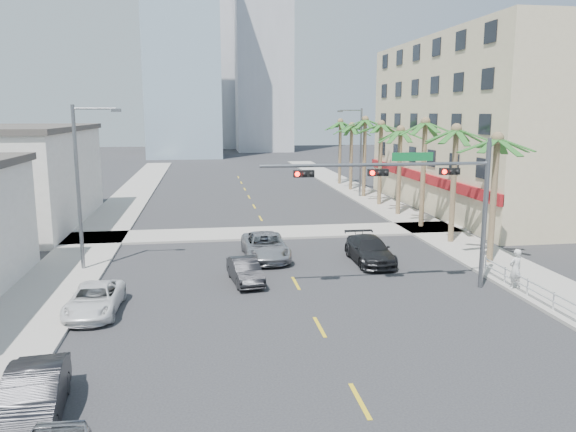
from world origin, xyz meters
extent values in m
plane|color=#262628|center=(0.00, 0.00, 0.00)|extent=(260.00, 260.00, 0.00)
cube|color=gray|center=(12.00, 20.00, 0.07)|extent=(4.00, 120.00, 0.15)
cube|color=gray|center=(-12.00, 20.00, 0.07)|extent=(4.00, 120.00, 0.15)
cube|color=gray|center=(0.00, 22.00, 0.07)|extent=(80.00, 4.00, 0.15)
cube|color=#C9B78E|center=(22.00, 30.00, 7.50)|extent=(15.00, 28.00, 15.00)
cube|color=maroon|center=(14.40, 30.00, 3.00)|extent=(0.30, 28.00, 0.80)
cube|color=beige|center=(-19.50, 28.00, 3.60)|extent=(11.00, 18.00, 7.20)
cube|color=#99B2C6|center=(-8.00, 95.00, 24.00)|extent=(14.00, 14.00, 48.00)
cube|color=#ADADB2|center=(9.00, 110.00, 30.00)|extent=(12.00, 12.00, 60.00)
cube|color=#ADADB2|center=(-3.00, 125.00, 21.00)|extent=(16.00, 16.00, 42.00)
cylinder|color=slate|center=(9.00, 8.00, 3.60)|extent=(0.24, 0.24, 7.20)
cylinder|color=slate|center=(3.50, 8.00, 6.20)|extent=(11.00, 0.16, 0.16)
cube|color=#0C662D|center=(5.20, 8.00, 6.55)|extent=(2.00, 0.05, 0.40)
cube|color=black|center=(7.00, 7.85, 5.85)|extent=(0.95, 0.28, 0.32)
sphere|color=#FF0C05|center=(6.68, 7.69, 5.85)|extent=(0.22, 0.22, 0.22)
cube|color=black|center=(3.50, 7.85, 5.85)|extent=(0.95, 0.28, 0.32)
sphere|color=#FF0C05|center=(3.18, 7.69, 5.85)|extent=(0.22, 0.22, 0.22)
cube|color=black|center=(0.00, 7.85, 5.85)|extent=(0.95, 0.28, 0.32)
sphere|color=#FF0C05|center=(-0.32, 7.69, 5.85)|extent=(0.22, 0.22, 0.22)
cylinder|color=brown|center=(11.60, 12.00, 3.60)|extent=(0.36, 0.36, 7.20)
cylinder|color=brown|center=(11.60, 17.20, 3.78)|extent=(0.36, 0.36, 7.56)
cylinder|color=brown|center=(11.60, 22.40, 3.96)|extent=(0.36, 0.36, 7.92)
cylinder|color=brown|center=(11.60, 27.60, 3.60)|extent=(0.36, 0.36, 7.20)
cylinder|color=brown|center=(11.60, 32.80, 3.78)|extent=(0.36, 0.36, 7.56)
cylinder|color=brown|center=(11.60, 38.00, 3.96)|extent=(0.36, 0.36, 7.92)
cylinder|color=brown|center=(11.60, 43.20, 3.60)|extent=(0.36, 0.36, 7.20)
cylinder|color=brown|center=(11.60, 48.40, 3.78)|extent=(0.36, 0.36, 7.56)
cylinder|color=slate|center=(-11.20, 14.00, 4.50)|extent=(0.20, 0.20, 9.00)
cylinder|color=slate|center=(-10.10, 14.00, 8.80)|extent=(2.20, 0.12, 0.12)
cube|color=slate|center=(-9.00, 14.00, 8.70)|extent=(0.50, 0.25, 0.18)
cylinder|color=slate|center=(11.20, 38.00, 4.50)|extent=(0.20, 0.20, 9.00)
cylinder|color=slate|center=(10.10, 38.00, 8.80)|extent=(2.20, 0.12, 0.12)
cube|color=slate|center=(9.00, 38.00, 8.70)|extent=(0.50, 0.25, 0.18)
cylinder|color=silver|center=(10.30, 6.00, 0.55)|extent=(0.08, 8.00, 0.08)
cylinder|color=silver|center=(10.30, 6.00, 0.90)|extent=(0.08, 8.00, 0.08)
cylinder|color=silver|center=(10.30, 4.00, 0.50)|extent=(0.08, 0.08, 1.00)
cylinder|color=silver|center=(10.30, 6.00, 0.50)|extent=(0.08, 0.08, 1.00)
cylinder|color=silver|center=(10.30, 8.00, 0.50)|extent=(0.08, 0.08, 1.00)
cylinder|color=silver|center=(10.30, 10.00, 0.50)|extent=(0.08, 0.08, 1.00)
imported|color=black|center=(-9.40, -1.64, 0.73)|extent=(2.01, 4.54, 1.45)
imported|color=white|center=(-9.32, 7.00, 0.62)|extent=(2.18, 4.54, 1.25)
imported|color=black|center=(-2.54, 10.51, 0.62)|extent=(1.83, 3.94, 1.25)
imported|color=#A4A5A9|center=(-1.01, 15.13, 0.76)|extent=(2.64, 5.50, 1.51)
imported|color=black|center=(4.89, 13.38, 0.74)|extent=(2.08, 5.10, 1.48)
imported|color=silver|center=(10.30, 7.13, 1.14)|extent=(0.82, 0.64, 1.98)
camera|label=1|loc=(-4.46, -17.16, 8.60)|focal=35.00mm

